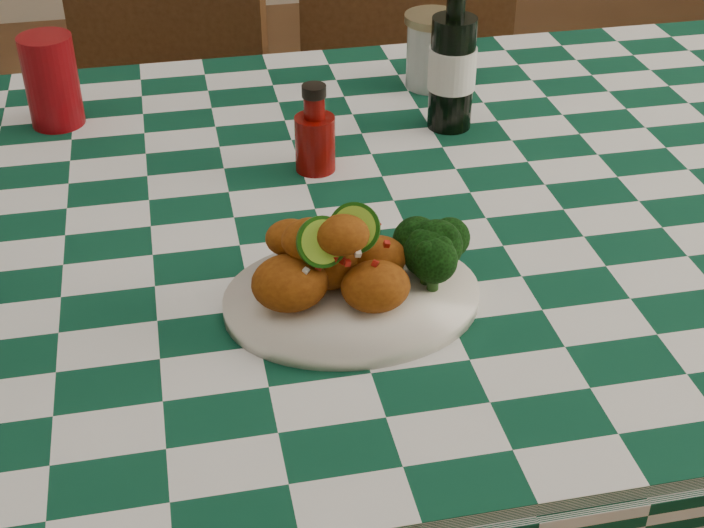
{
  "coord_description": "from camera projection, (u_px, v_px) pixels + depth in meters",
  "views": [
    {
      "loc": [
        -0.17,
        -1.05,
        1.42
      ],
      "look_at": [
        0.0,
        -0.21,
        0.84
      ],
      "focal_mm": 50.0,
      "sensor_mm": 36.0,
      "label": 1
    }
  ],
  "objects": [
    {
      "name": "red_tumbler",
      "position": [
        52.0,
        81.0,
        1.4
      ],
      "size": [
        0.08,
        0.08,
        0.13
      ],
      "primitive_type": "cylinder",
      "rotation": [
        0.0,
        0.0,
        0.11
      ],
      "color": "maroon",
      "rests_on": "dining_table"
    },
    {
      "name": "wooden_chair_right",
      "position": [
        397.0,
        146.0,
        2.01
      ],
      "size": [
        0.58,
        0.59,
        0.99
      ],
      "primitive_type": null,
      "rotation": [
        0.0,
        0.0,
        -0.32
      ],
      "color": "#472814",
      "rests_on": "ground"
    },
    {
      "name": "fried_chicken_pile",
      "position": [
        341.0,
        256.0,
        1.03
      ],
      "size": [
        0.15,
        0.11,
        0.1
      ],
      "primitive_type": null,
      "color": "#8D430D",
      "rests_on": "plate"
    },
    {
      "name": "beer_bottle",
      "position": [
        453.0,
        50.0,
        1.37
      ],
      "size": [
        0.08,
        0.08,
        0.23
      ],
      "primitive_type": null,
      "rotation": [
        0.0,
        0.0,
        0.25
      ],
      "color": "black",
      "rests_on": "dining_table"
    },
    {
      "name": "broccoli_side",
      "position": [
        435.0,
        252.0,
        1.06
      ],
      "size": [
        0.09,
        0.09,
        0.06
      ],
      "primitive_type": null,
      "color": "black",
      "rests_on": "plate"
    },
    {
      "name": "wooden_chair_left",
      "position": [
        146.0,
        177.0,
        1.98
      ],
      "size": [
        0.56,
        0.57,
        0.92
      ],
      "primitive_type": null,
      "rotation": [
        0.0,
        0.0,
        -0.4
      ],
      "color": "#472814",
      "rests_on": "ground"
    },
    {
      "name": "mason_jar",
      "position": [
        432.0,
        51.0,
        1.52
      ],
      "size": [
        0.1,
        0.1,
        0.12
      ],
      "primitive_type": null,
      "rotation": [
        0.0,
        0.0,
        0.07
      ],
      "color": "#B2BCBA",
      "rests_on": "dining_table"
    },
    {
      "name": "ketchup_bottle",
      "position": [
        315.0,
        128.0,
        1.29
      ],
      "size": [
        0.07,
        0.07,
        0.12
      ],
      "primitive_type": null,
      "rotation": [
        0.0,
        0.0,
        0.3
      ],
      "color": "#650705",
      "rests_on": "dining_table"
    },
    {
      "name": "dining_table",
      "position": [
        321.0,
        435.0,
        1.46
      ],
      "size": [
        1.66,
        1.06,
        0.79
      ],
      "primitive_type": null,
      "color": "#0B3E29",
      "rests_on": "ground"
    },
    {
      "name": "plate",
      "position": [
        352.0,
        299.0,
        1.06
      ],
      "size": [
        0.28,
        0.22,
        0.02
      ],
      "primitive_type": null,
      "rotation": [
        0.0,
        0.0,
        0.0
      ],
      "color": "white",
      "rests_on": "dining_table"
    }
  ]
}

